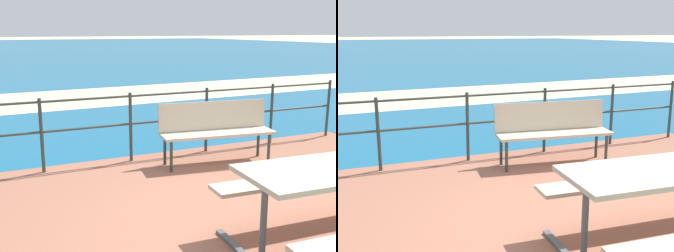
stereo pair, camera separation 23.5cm
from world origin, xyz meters
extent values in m
plane|color=beige|center=(0.00, 0.00, 0.00)|extent=(240.00, 240.00, 0.00)
cube|color=#935B47|center=(0.00, 0.00, 0.03)|extent=(6.40, 5.20, 0.06)
cube|color=#145B84|center=(0.00, 40.00, 0.01)|extent=(90.00, 90.00, 0.01)
cube|color=beige|center=(0.00, 8.53, 0.01)|extent=(54.09, 5.60, 0.01)
cube|color=#BCAD93|center=(0.22, -0.12, 0.52)|extent=(1.83, 0.37, 0.04)
cylinder|color=#4C5156|center=(-0.60, -0.62, 0.43)|extent=(0.05, 0.05, 0.75)
cube|color=#BCAD93|center=(0.44, 1.80, 0.48)|extent=(1.59, 0.60, 0.04)
cube|color=#BCAD93|center=(0.46, 1.98, 0.70)|extent=(1.55, 0.27, 0.39)
cylinder|color=#2D3833|center=(-0.27, 1.74, 0.27)|extent=(0.04, 0.04, 0.42)
cylinder|color=#2D3833|center=(-0.23, 2.04, 0.27)|extent=(0.04, 0.04, 0.42)
cylinder|color=#2D3833|center=(1.11, 1.56, 0.27)|extent=(0.04, 0.04, 0.42)
cylinder|color=#2D3833|center=(1.15, 1.86, 0.27)|extent=(0.04, 0.04, 0.42)
cylinder|color=#2D3833|center=(-1.77, 2.39, 0.54)|extent=(0.04, 0.04, 0.96)
cylinder|color=#2D3833|center=(-0.59, 2.39, 0.54)|extent=(0.04, 0.04, 0.96)
cylinder|color=#2D3833|center=(0.59, 2.39, 0.54)|extent=(0.04, 0.04, 0.96)
cylinder|color=#2D3833|center=(1.77, 2.39, 0.54)|extent=(0.04, 0.04, 0.96)
cylinder|color=#2D3833|center=(2.95, 2.39, 0.54)|extent=(0.04, 0.04, 0.96)
cylinder|color=#2D3833|center=(0.00, 2.39, 0.97)|extent=(5.90, 0.03, 0.03)
cylinder|color=#2D3833|center=(0.00, 2.39, 0.59)|extent=(5.90, 0.03, 0.03)
camera|label=1|loc=(-2.37, -2.90, 1.84)|focal=44.61mm
camera|label=2|loc=(-2.15, -2.99, 1.84)|focal=44.61mm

